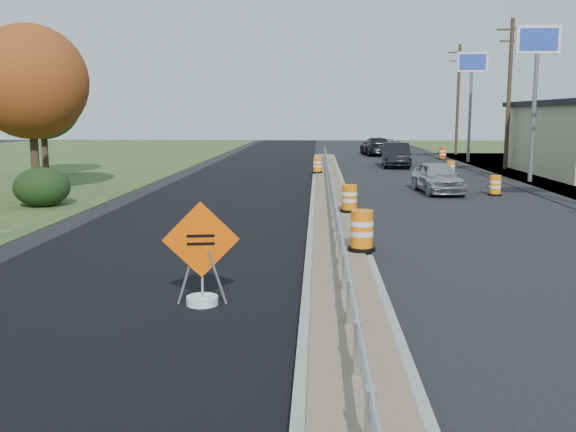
{
  "coord_description": "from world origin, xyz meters",
  "views": [
    {
      "loc": [
        -0.51,
        -17.75,
        3.49
      ],
      "look_at": [
        -1.22,
        -2.74,
        1.1
      ],
      "focal_mm": 40.0,
      "sensor_mm": 36.0,
      "label": 1
    }
  ],
  "objects_px": {
    "barrel_shoulder_near": "(495,186)",
    "car_dark_mid": "(396,155)",
    "barrel_median_near": "(362,231)",
    "barrel_median_mid": "(349,199)",
    "barrel_shoulder_far": "(443,154)",
    "caution_sign": "(202,279)",
    "barrel_shoulder_mid": "(451,169)",
    "car_dark_far": "(376,146)",
    "barrel_median_far": "(317,166)",
    "car_silver": "(438,177)"
  },
  "relations": [
    {
      "from": "barrel_shoulder_far",
      "to": "barrel_median_mid",
      "type": "bearing_deg",
      "value": -106.5
    },
    {
      "from": "caution_sign",
      "to": "barrel_shoulder_mid",
      "type": "distance_m",
      "value": 27.12
    },
    {
      "from": "car_dark_mid",
      "to": "car_dark_far",
      "type": "height_order",
      "value": "car_dark_mid"
    },
    {
      "from": "barrel_median_far",
      "to": "barrel_shoulder_near",
      "type": "distance_m",
      "value": 11.12
    },
    {
      "from": "caution_sign",
      "to": "barrel_median_near",
      "type": "distance_m",
      "value": 5.03
    },
    {
      "from": "barrel_median_near",
      "to": "car_dark_far",
      "type": "bearing_deg",
      "value": 84.48
    },
    {
      "from": "barrel_median_far",
      "to": "barrel_shoulder_far",
      "type": "bearing_deg",
      "value": 56.28
    },
    {
      "from": "barrel_median_mid",
      "to": "barrel_median_far",
      "type": "distance_m",
      "value": 14.64
    },
    {
      "from": "car_dark_far",
      "to": "barrel_median_far",
      "type": "bearing_deg",
      "value": 70.46
    },
    {
      "from": "caution_sign",
      "to": "barrel_shoulder_far",
      "type": "relative_size",
      "value": 2.02
    },
    {
      "from": "barrel_shoulder_far",
      "to": "car_silver",
      "type": "bearing_deg",
      "value": -101.3
    },
    {
      "from": "caution_sign",
      "to": "barrel_median_far",
      "type": "bearing_deg",
      "value": 76.37
    },
    {
      "from": "barrel_median_far",
      "to": "car_dark_far",
      "type": "relative_size",
      "value": 0.16
    },
    {
      "from": "barrel_median_mid",
      "to": "car_dark_far",
      "type": "relative_size",
      "value": 0.17
    },
    {
      "from": "barrel_median_far",
      "to": "barrel_shoulder_near",
      "type": "xyz_separation_m",
      "value": [
        7.73,
        -8.0,
        -0.22
      ]
    },
    {
      "from": "barrel_median_near",
      "to": "barrel_median_far",
      "type": "height_order",
      "value": "barrel_median_near"
    },
    {
      "from": "caution_sign",
      "to": "barrel_median_far",
      "type": "relative_size",
      "value": 2.26
    },
    {
      "from": "barrel_median_near",
      "to": "car_dark_far",
      "type": "height_order",
      "value": "car_dark_far"
    },
    {
      "from": "caution_sign",
      "to": "barrel_shoulder_far",
      "type": "height_order",
      "value": "caution_sign"
    },
    {
      "from": "barrel_median_mid",
      "to": "car_dark_far",
      "type": "distance_m",
      "value": 34.31
    },
    {
      "from": "barrel_median_near",
      "to": "barrel_median_far",
      "type": "xyz_separation_m",
      "value": [
        -1.1,
        20.82,
        -0.06
      ]
    },
    {
      "from": "car_dark_far",
      "to": "barrel_shoulder_mid",
      "type": "bearing_deg",
      "value": 92.55
    },
    {
      "from": "barrel_median_far",
      "to": "car_silver",
      "type": "xyz_separation_m",
      "value": [
        5.38,
        -7.24,
        0.06
      ]
    },
    {
      "from": "barrel_shoulder_mid",
      "to": "barrel_median_far",
      "type": "bearing_deg",
      "value": -175.13
    },
    {
      "from": "barrel_median_mid",
      "to": "barrel_shoulder_far",
      "type": "relative_size",
      "value": 0.96
    },
    {
      "from": "barrel_median_mid",
      "to": "barrel_shoulder_mid",
      "type": "relative_size",
      "value": 1.05
    },
    {
      "from": "caution_sign",
      "to": "barrel_median_near",
      "type": "xyz_separation_m",
      "value": [
        3.18,
        3.89,
        0.21
      ]
    },
    {
      "from": "barrel_median_far",
      "to": "car_silver",
      "type": "height_order",
      "value": "car_silver"
    },
    {
      "from": "caution_sign",
      "to": "barrel_shoulder_mid",
      "type": "relative_size",
      "value": 2.21
    },
    {
      "from": "barrel_median_near",
      "to": "barrel_shoulder_far",
      "type": "bearing_deg",
      "value": 76.28
    },
    {
      "from": "barrel_median_near",
      "to": "barrel_shoulder_mid",
      "type": "xyz_separation_m",
      "value": [
        6.45,
        21.46,
        -0.28
      ]
    },
    {
      "from": "barrel_shoulder_near",
      "to": "barrel_median_far",
      "type": "bearing_deg",
      "value": 134.01
    },
    {
      "from": "barrel_median_near",
      "to": "car_dark_mid",
      "type": "relative_size",
      "value": 0.2
    },
    {
      "from": "barrel_shoulder_mid",
      "to": "car_silver",
      "type": "xyz_separation_m",
      "value": [
        -2.17,
        -7.89,
        0.28
      ]
    },
    {
      "from": "barrel_shoulder_near",
      "to": "barrel_shoulder_far",
      "type": "xyz_separation_m",
      "value": [
        2.02,
        22.61,
        0.04
      ]
    },
    {
      "from": "barrel_median_near",
      "to": "car_dark_far",
      "type": "xyz_separation_m",
      "value": [
        3.9,
        40.31,
        0.06
      ]
    },
    {
      "from": "barrel_median_mid",
      "to": "car_dark_far",
      "type": "height_order",
      "value": "car_dark_far"
    },
    {
      "from": "caution_sign",
      "to": "car_silver",
      "type": "bearing_deg",
      "value": 58.03
    },
    {
      "from": "barrel_median_near",
      "to": "barrel_median_far",
      "type": "bearing_deg",
      "value": 93.02
    },
    {
      "from": "car_dark_mid",
      "to": "car_silver",
      "type": "bearing_deg",
      "value": -86.5
    },
    {
      "from": "caution_sign",
      "to": "car_dark_mid",
      "type": "bearing_deg",
      "value": 68.27
    },
    {
      "from": "barrel_shoulder_near",
      "to": "barrel_shoulder_far",
      "type": "relative_size",
      "value": 0.91
    },
    {
      "from": "caution_sign",
      "to": "barrel_median_near",
      "type": "bearing_deg",
      "value": 41.87
    },
    {
      "from": "car_dark_far",
      "to": "barrel_median_near",
      "type": "bearing_deg",
      "value": 79.32
    },
    {
      "from": "barrel_shoulder_near",
      "to": "car_dark_mid",
      "type": "distance_m",
      "value": 15.37
    },
    {
      "from": "barrel_median_near",
      "to": "barrel_shoulder_far",
      "type": "height_order",
      "value": "barrel_median_near"
    },
    {
      "from": "barrel_shoulder_near",
      "to": "car_dark_mid",
      "type": "relative_size",
      "value": 0.18
    },
    {
      "from": "car_dark_far",
      "to": "barrel_shoulder_near",
      "type": "bearing_deg",
      "value": 90.51
    },
    {
      "from": "car_silver",
      "to": "car_dark_mid",
      "type": "height_order",
      "value": "car_dark_mid"
    },
    {
      "from": "barrel_median_near",
      "to": "barrel_median_mid",
      "type": "xyz_separation_m",
      "value": [
        -0.0,
        6.22,
        -0.03
      ]
    }
  ]
}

